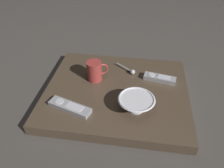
{
  "coord_description": "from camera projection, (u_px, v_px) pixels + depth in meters",
  "views": [
    {
      "loc": [
        -0.77,
        -0.09,
        0.7
      ],
      "look_at": [
        0.01,
        0.02,
        0.07
      ],
      "focal_mm": 34.92,
      "sensor_mm": 36.0,
      "label": 1
    }
  ],
  "objects": [
    {
      "name": "cereal_bowl",
      "position": [
        136.0,
        103.0,
        0.89
      ],
      "size": [
        0.15,
        0.15,
        0.06
      ],
      "color": "silver",
      "rests_on": "table"
    },
    {
      "name": "coffee_mug",
      "position": [
        95.0,
        71.0,
        1.04
      ],
      "size": [
        0.07,
        0.1,
        0.1
      ],
      "color": "#A53833",
      "rests_on": "table"
    },
    {
      "name": "table",
      "position": [
        117.0,
        92.0,
        1.03
      ],
      "size": [
        0.56,
        0.65,
        0.05
      ],
      "color": "#4C3D2D",
      "rests_on": "ground"
    },
    {
      "name": "teaspoon",
      "position": [
        131.0,
        71.0,
        1.1
      ],
      "size": [
        0.08,
        0.1,
        0.03
      ],
      "color": "silver",
      "rests_on": "table"
    },
    {
      "name": "tv_remote_far",
      "position": [
        160.0,
        78.0,
        1.05
      ],
      "size": [
        0.07,
        0.16,
        0.03
      ],
      "color": "#9E9EA3",
      "rests_on": "table"
    },
    {
      "name": "tv_remote_near",
      "position": [
        70.0,
        107.0,
        0.9
      ],
      "size": [
        0.1,
        0.19,
        0.02
      ],
      "color": "#9E9EA3",
      "rests_on": "table"
    },
    {
      "name": "ground_plane",
      "position": [
        117.0,
        96.0,
        1.04
      ],
      "size": [
        6.0,
        6.0,
        0.0
      ],
      "primitive_type": "plane",
      "color": "#47423D"
    }
  ]
}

